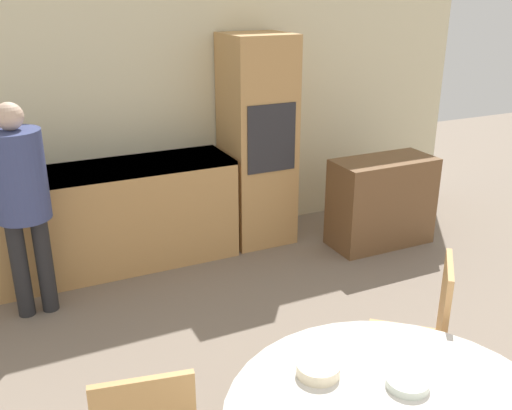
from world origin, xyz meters
The scene contains 8 objects.
wall_back centered at (0.00, 5.17, 1.30)m, with size 6.52×0.05×2.60m.
kitchen_counter centered at (-0.95, 4.83, 0.46)m, with size 2.92×0.60×0.89m.
oven_unit centered at (0.83, 4.83, 0.96)m, with size 0.57×0.59×1.91m.
sideboard centered at (1.82, 4.22, 0.41)m, with size 0.95×0.45×0.82m.
chair_far_right centered at (0.57, 2.21, 0.55)m, with size 0.56×0.56×0.98m.
person_standing centered at (-1.24, 4.30, 0.97)m, with size 0.38×0.38×1.58m.
bowl_near centered at (-0.26, 1.93, 0.78)m, with size 0.18×0.18×0.05m.
bowl_centre centered at (0.03, 1.71, 0.77)m, with size 0.18×0.18×0.04m.
Camera 1 is at (-1.35, 0.24, 2.29)m, focal length 40.00 mm.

